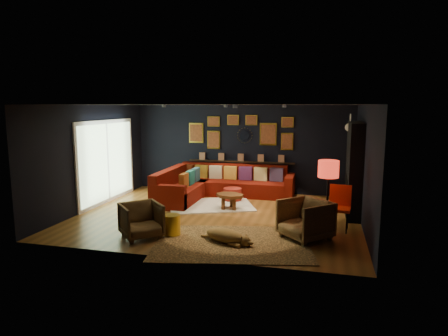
% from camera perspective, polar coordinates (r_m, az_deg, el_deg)
% --- Properties ---
extents(floor, '(6.50, 6.50, 0.00)m').
position_cam_1_polar(floor, '(9.54, -0.95, -6.78)').
color(floor, '#955F28').
rests_on(floor, ground).
extents(room_walls, '(6.50, 6.50, 6.50)m').
position_cam_1_polar(room_walls, '(9.23, -0.97, 2.79)').
color(room_walls, black).
rests_on(room_walls, ground).
extents(sectional, '(3.41, 2.69, 0.86)m').
position_cam_1_polar(sectional, '(11.31, -1.56, -2.57)').
color(sectional, maroon).
rests_on(sectional, ground).
extents(ledge, '(3.20, 0.12, 0.04)m').
position_cam_1_polar(ledge, '(11.90, 2.42, 0.92)').
color(ledge, black).
rests_on(ledge, room_walls).
extents(gallery_wall, '(3.15, 0.04, 1.02)m').
position_cam_1_polar(gallery_wall, '(11.85, 2.42, 5.20)').
color(gallery_wall, yellow).
rests_on(gallery_wall, room_walls).
extents(sunburst_mirror, '(0.47, 0.16, 0.47)m').
position_cam_1_polar(sunburst_mirror, '(11.84, 2.96, 4.67)').
color(sunburst_mirror, silver).
rests_on(sunburst_mirror, room_walls).
extents(fireplace, '(0.31, 1.60, 2.20)m').
position_cam_1_polar(fireplace, '(9.90, 18.01, -0.57)').
color(fireplace, black).
rests_on(fireplace, ground).
extents(deer_head, '(0.50, 0.28, 0.45)m').
position_cam_1_polar(deer_head, '(10.30, 18.38, 5.53)').
color(deer_head, white).
rests_on(deer_head, fireplace).
extents(sliding_door, '(0.06, 2.80, 2.20)m').
position_cam_1_polar(sliding_door, '(11.10, -16.35, 0.91)').
color(sliding_door, white).
rests_on(sliding_door, ground).
extents(ceiling_spots, '(3.30, 2.50, 0.06)m').
position_cam_1_polar(ceiling_spots, '(9.95, 0.23, 8.82)').
color(ceiling_spots, black).
rests_on(ceiling_spots, room_walls).
extents(shag_rug, '(2.53, 2.22, 0.03)m').
position_cam_1_polar(shag_rug, '(10.43, -1.88, -5.32)').
color(shag_rug, white).
rests_on(shag_rug, ground).
extents(leopard_rug, '(3.26, 2.62, 0.02)m').
position_cam_1_polar(leopard_rug, '(7.69, 1.13, -10.64)').
color(leopard_rug, tan).
rests_on(leopard_rug, ground).
extents(coffee_table, '(0.86, 0.73, 0.37)m').
position_cam_1_polar(coffee_table, '(9.96, 0.85, -4.16)').
color(coffee_table, '#5D3019').
rests_on(coffee_table, shag_rug).
extents(pouf, '(0.49, 0.49, 0.32)m').
position_cam_1_polar(pouf, '(10.90, 1.22, -3.74)').
color(pouf, '#A0241A').
rests_on(pouf, shag_rug).
extents(armchair_left, '(1.01, 1.01, 0.76)m').
position_cam_1_polar(armchair_left, '(8.08, -11.75, -7.09)').
color(armchair_left, '#AF7F44').
rests_on(armchair_left, ground).
extents(armchair_right, '(1.14, 1.14, 0.86)m').
position_cam_1_polar(armchair_right, '(7.96, 11.55, -6.96)').
color(armchair_right, '#AF7F44').
rests_on(armchair_right, ground).
extents(gold_stool, '(0.34, 0.34, 0.42)m').
position_cam_1_polar(gold_stool, '(8.14, -7.43, -8.09)').
color(gold_stool, yellow).
rests_on(gold_stool, ground).
extents(orange_chair, '(0.49, 0.49, 0.94)m').
position_cam_1_polar(orange_chair, '(8.69, 16.20, -4.93)').
color(orange_chair, black).
rests_on(orange_chair, ground).
extents(floor_lamp, '(0.41, 0.41, 1.50)m').
position_cam_1_polar(floor_lamp, '(8.26, 14.68, -0.63)').
color(floor_lamp, black).
rests_on(floor_lamp, ground).
extents(dog, '(1.27, 0.94, 0.36)m').
position_cam_1_polar(dog, '(7.66, 0.12, -9.23)').
color(dog, olive).
rests_on(dog, leopard_rug).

